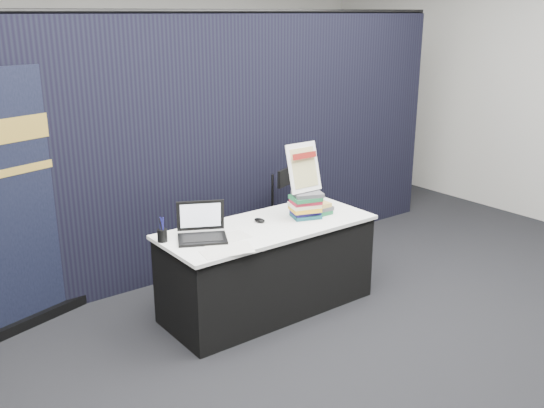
{
  "coord_description": "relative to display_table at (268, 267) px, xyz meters",
  "views": [
    {
      "loc": [
        -2.79,
        -3.19,
        2.41
      ],
      "look_at": [
        0.04,
        0.55,
        0.92
      ],
      "focal_mm": 40.0,
      "sensor_mm": 36.0,
      "label": 1
    }
  ],
  "objects": [
    {
      "name": "pullup_banner",
      "position": [
        -1.64,
        0.95,
        0.53
      ],
      "size": [
        0.86,
        0.34,
        2.04
      ],
      "rotation": [
        0.0,
        0.0,
        0.29
      ],
      "color": "black",
      "rests_on": "floor"
    },
    {
      "name": "brochure_mid",
      "position": [
        -0.54,
        -0.25,
        0.38
      ],
      "size": [
        0.4,
        0.35,
        0.0
      ],
      "primitive_type": "cube",
      "rotation": [
        0.0,
        0.0,
        -0.37
      ],
      "color": "silver",
      "rests_on": "display_table"
    },
    {
      "name": "book_stack_short",
      "position": [
        0.5,
        -0.02,
        0.42
      ],
      "size": [
        0.25,
        0.2,
        0.1
      ],
      "rotation": [
        0.0,
        0.0,
        -0.08
      ],
      "color": "#1A6539",
      "rests_on": "display_table"
    },
    {
      "name": "book_stack_tall",
      "position": [
        0.37,
        -0.04,
        0.49
      ],
      "size": [
        0.28,
        0.25,
        0.23
      ],
      "rotation": [
        0.0,
        0.0,
        -0.31
      ],
      "color": "#164A55",
      "rests_on": "display_table"
    },
    {
      "name": "floor",
      "position": [
        0.0,
        -0.55,
        -0.38
      ],
      "size": [
        8.0,
        8.0,
        0.0
      ],
      "primitive_type": "plane",
      "color": "black",
      "rests_on": "ground"
    },
    {
      "name": "brochure_right",
      "position": [
        -0.39,
        -0.05,
        0.38
      ],
      "size": [
        0.28,
        0.2,
        0.0
      ],
      "primitive_type": "cube",
      "rotation": [
        0.0,
        0.0,
        -0.01
      ],
      "color": "beige",
      "rests_on": "display_table"
    },
    {
      "name": "display_table",
      "position": [
        0.0,
        0.0,
        0.0
      ],
      "size": [
        1.8,
        0.75,
        0.75
      ],
      "color": "black",
      "rests_on": "floor"
    },
    {
      "name": "drape_partition",
      "position": [
        0.0,
        1.05,
        0.82
      ],
      "size": [
        6.0,
        0.08,
        2.4
      ],
      "primitive_type": "cube",
      "color": "black",
      "rests_on": "floor"
    },
    {
      "name": "brochure_left",
      "position": [
        -0.63,
        -0.28,
        0.38
      ],
      "size": [
        0.3,
        0.24,
        0.0
      ],
      "primitive_type": "cube",
      "rotation": [
        0.0,
        0.0,
        -0.19
      ],
      "color": "silver",
      "rests_on": "display_table"
    },
    {
      "name": "info_sign",
      "position": [
        0.37,
        -0.01,
        0.8
      ],
      "size": [
        0.31,
        0.15,
        0.42
      ],
      "rotation": [
        0.0,
        0.0,
        -0.01
      ],
      "color": "black",
      "rests_on": "book_stack_tall"
    },
    {
      "name": "stacking_chair",
      "position": [
        0.81,
        0.56,
        0.16
      ],
      "size": [
        0.57,
        0.59,
        0.97
      ],
      "rotation": [
        0.0,
        0.0,
        0.39
      ],
      "color": "black",
      "rests_on": "floor"
    },
    {
      "name": "mouse",
      "position": [
        -0.01,
        0.1,
        0.39
      ],
      "size": [
        0.09,
        0.12,
        0.03
      ],
      "primitive_type": "ellipsoid",
      "rotation": [
        0.0,
        0.0,
        0.2
      ],
      "color": "black",
      "rests_on": "display_table"
    },
    {
      "name": "pen_cup",
      "position": [
        -0.86,
        0.18,
        0.42
      ],
      "size": [
        0.08,
        0.08,
        0.1
      ],
      "primitive_type": "cylinder",
      "rotation": [
        0.0,
        0.0,
        -0.1
      ],
      "color": "black",
      "rests_on": "display_table"
    },
    {
      "name": "wall_back",
      "position": [
        0.0,
        3.45,
        1.37
      ],
      "size": [
        8.0,
        0.02,
        3.5
      ],
      "primitive_type": "cube",
      "color": "#ACAAA2",
      "rests_on": "floor"
    },
    {
      "name": "laptop",
      "position": [
        -0.61,
        0.07,
        0.44
      ],
      "size": [
        0.45,
        0.44,
        0.28
      ],
      "rotation": [
        0.0,
        0.0,
        -0.47
      ],
      "color": "black",
      "rests_on": "display_table"
    }
  ]
}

